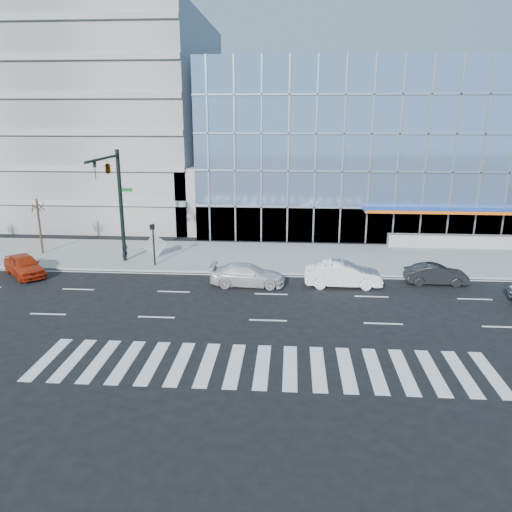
# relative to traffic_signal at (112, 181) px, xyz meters

# --- Properties ---
(ground) EXTENTS (160.00, 160.00, 0.00)m
(ground) POSITION_rel_traffic_signal_xyz_m (11.00, -4.57, -6.16)
(ground) COLOR black
(ground) RESTS_ON ground
(sidewalk) EXTENTS (120.00, 8.00, 0.15)m
(sidewalk) POSITION_rel_traffic_signal_xyz_m (11.00, 3.43, -6.09)
(sidewalk) COLOR gray
(sidewalk) RESTS_ON ground
(theatre_building) EXTENTS (42.00, 26.00, 15.00)m
(theatre_building) POSITION_rel_traffic_signal_xyz_m (25.00, 21.43, 1.34)
(theatre_building) COLOR #799CCA
(theatre_building) RESTS_ON ground
(parking_garage) EXTENTS (24.00, 24.00, 20.00)m
(parking_garage) POSITION_rel_traffic_signal_xyz_m (-9.00, 21.43, 3.84)
(parking_garage) COLOR gray
(parking_garage) RESTS_ON ground
(ramp_block) EXTENTS (6.00, 8.00, 6.00)m
(ramp_block) POSITION_rel_traffic_signal_xyz_m (5.00, 13.43, -3.16)
(ramp_block) COLOR gray
(ramp_block) RESTS_ON ground
(tower_backdrop) EXTENTS (14.00, 14.00, 48.00)m
(tower_backdrop) POSITION_rel_traffic_signal_xyz_m (-19.00, 65.43, 17.84)
(tower_backdrop) COLOR gray
(tower_backdrop) RESTS_ON ground
(traffic_signal) EXTENTS (1.14, 5.74, 8.00)m
(traffic_signal) POSITION_rel_traffic_signal_xyz_m (0.00, 0.00, 0.00)
(traffic_signal) COLOR black
(traffic_signal) RESTS_ON sidewalk
(ped_signal_post) EXTENTS (0.30, 0.33, 3.00)m
(ped_signal_post) POSITION_rel_traffic_signal_xyz_m (2.50, 0.37, -4.02)
(ped_signal_post) COLOR black
(ped_signal_post) RESTS_ON sidewalk
(street_tree_near) EXTENTS (1.10, 1.10, 4.23)m
(street_tree_near) POSITION_rel_traffic_signal_xyz_m (-7.00, 2.93, -2.39)
(street_tree_near) COLOR #332319
(street_tree_near) RESTS_ON sidewalk
(white_suv) EXTENTS (4.75, 2.00, 1.37)m
(white_suv) POSITION_rel_traffic_signal_xyz_m (9.44, -3.01, -5.48)
(white_suv) COLOR silver
(white_suv) RESTS_ON ground
(white_sedan) EXTENTS (4.81, 1.72, 1.58)m
(white_sedan) POSITION_rel_traffic_signal_xyz_m (15.44, -2.77, -5.38)
(white_sedan) COLOR white
(white_sedan) RESTS_ON ground
(dark_sedan) EXTENTS (3.90, 1.38, 1.28)m
(dark_sedan) POSITION_rel_traffic_signal_xyz_m (21.44, -1.92, -5.52)
(dark_sedan) COLOR black
(dark_sedan) RESTS_ON ground
(red_sedan) EXTENTS (4.24, 4.21, 1.45)m
(red_sedan) POSITION_rel_traffic_signal_xyz_m (-5.72, -2.13, -5.44)
(red_sedan) COLOR #B12A0D
(red_sedan) RESTS_ON ground
(pedestrian) EXTENTS (0.54, 0.66, 1.55)m
(pedestrian) POSITION_rel_traffic_signal_xyz_m (0.03, 1.42, -5.24)
(pedestrian) COLOR black
(pedestrian) RESTS_ON sidewalk
(tilted_panel) EXTENTS (1.75, 0.63, 1.82)m
(tilted_panel) POSITION_rel_traffic_signal_xyz_m (2.03, 2.42, -5.10)
(tilted_panel) COLOR #A3A3A3
(tilted_panel) RESTS_ON sidewalk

